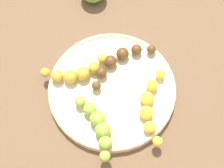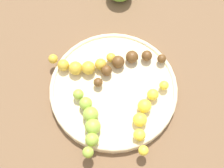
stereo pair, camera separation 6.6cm
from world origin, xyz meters
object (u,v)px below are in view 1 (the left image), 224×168
(fruit_bowl, at_px, (112,89))
(banana_overripe, at_px, (119,60))
(banana_green, at_px, (98,125))
(banana_spotted, at_px, (76,73))
(banana_yellow, at_px, (150,106))

(fruit_bowl, distance_m, banana_overripe, 0.07)
(fruit_bowl, height_order, banana_green, banana_green)
(banana_overripe, distance_m, banana_spotted, 0.10)
(banana_spotted, relative_size, banana_green, 1.04)
(fruit_bowl, bearing_deg, banana_yellow, -44.27)
(banana_overripe, relative_size, banana_yellow, 1.01)
(banana_overripe, relative_size, banana_spotted, 1.07)
(fruit_bowl, bearing_deg, banana_overripe, 62.70)
(banana_green, bearing_deg, banana_spotted, 87.52)
(fruit_bowl, height_order, banana_spotted, banana_spotted)
(banana_green, bearing_deg, banana_yellow, -3.59)
(banana_spotted, bearing_deg, banana_green, 7.30)
(banana_spotted, relative_size, banana_yellow, 0.95)
(banana_overripe, bearing_deg, fruit_bowl, 129.54)
(fruit_bowl, height_order, banana_yellow, banana_yellow)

